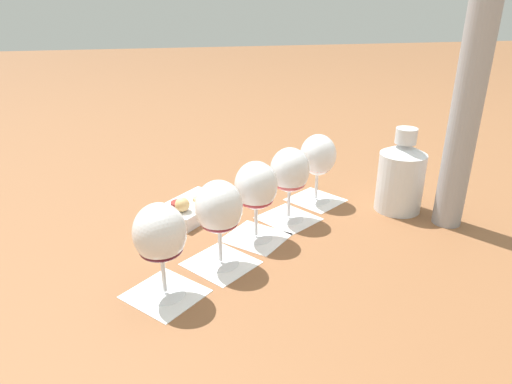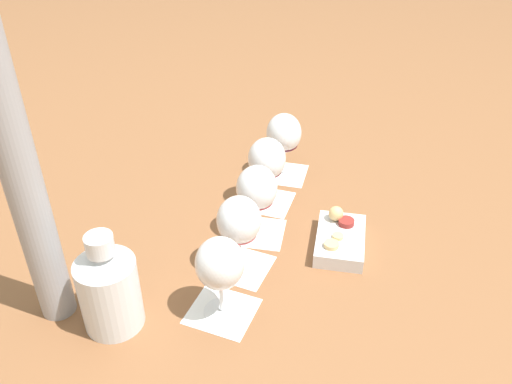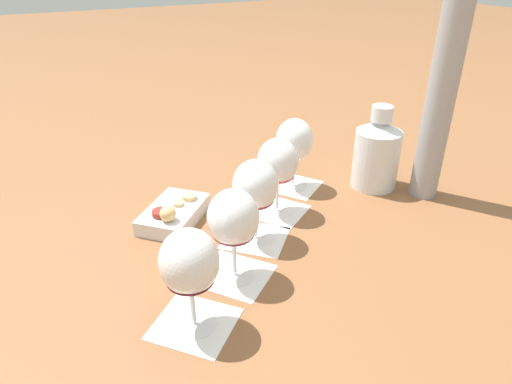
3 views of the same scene
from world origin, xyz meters
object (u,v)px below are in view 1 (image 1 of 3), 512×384
(wine_glass_0, at_px, (318,158))
(wine_glass_2, at_px, (255,189))
(wine_glass_3, at_px, (219,211))
(wine_glass_4, at_px, (160,237))
(snack_dish, at_px, (192,208))
(ceramic_vase, at_px, (401,176))
(wine_glass_1, at_px, (290,173))

(wine_glass_0, bearing_deg, wine_glass_2, 40.35)
(wine_glass_3, bearing_deg, wine_glass_2, -135.08)
(wine_glass_2, xyz_separation_m, wine_glass_4, (0.19, 0.16, 0.00))
(wine_glass_3, bearing_deg, snack_dish, -80.92)
(wine_glass_3, distance_m, wine_glass_4, 0.13)
(ceramic_vase, bearing_deg, wine_glass_0, -27.15)
(wine_glass_3, xyz_separation_m, ceramic_vase, (-0.45, -0.16, -0.03))
(wine_glass_2, bearing_deg, wine_glass_1, -141.54)
(wine_glass_4, distance_m, ceramic_vase, 0.60)
(wine_glass_1, distance_m, snack_dish, 0.24)
(snack_dish, bearing_deg, wine_glass_2, 131.36)
(wine_glass_4, xyz_separation_m, snack_dish, (-0.07, -0.30, -0.09))
(wine_glass_1, bearing_deg, wine_glass_3, 41.73)
(wine_glass_2, xyz_separation_m, wine_glass_3, (0.09, 0.09, -0.00))
(wine_glass_0, bearing_deg, snack_dish, 4.00)
(wine_glass_1, bearing_deg, wine_glass_2, 38.46)
(wine_glass_2, distance_m, ceramic_vase, 0.37)
(wine_glass_2, relative_size, wine_glass_4, 1.00)
(wine_glass_1, relative_size, wine_glass_2, 1.00)
(wine_glass_2, bearing_deg, wine_glass_0, -139.65)
(ceramic_vase, bearing_deg, wine_glass_1, -0.71)
(wine_glass_0, xyz_separation_m, wine_glass_2, (0.19, 0.16, 0.00))
(wine_glass_0, distance_m, ceramic_vase, 0.20)
(wine_glass_2, bearing_deg, ceramic_vase, -169.02)
(wine_glass_1, bearing_deg, wine_glass_4, 39.75)
(snack_dish, bearing_deg, wine_glass_1, 163.27)
(wine_glass_0, bearing_deg, wine_glass_4, 40.36)
(wine_glass_2, bearing_deg, wine_glass_3, 44.92)
(wine_glass_2, bearing_deg, wine_glass_4, 40.36)
(wine_glass_3, distance_m, ceramic_vase, 0.47)
(wine_glass_1, xyz_separation_m, ceramic_vase, (-0.27, 0.00, -0.03))
(wine_glass_1, height_order, ceramic_vase, ceramic_vase)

